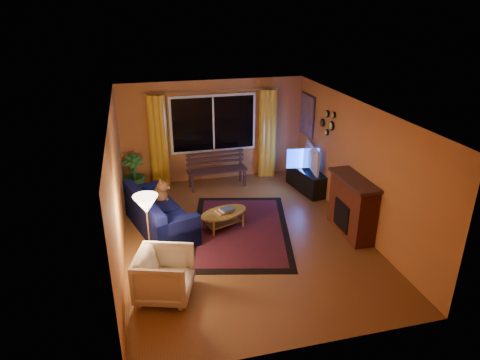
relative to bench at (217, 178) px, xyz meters
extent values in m
cube|color=brown|center=(0.03, -2.44, -0.22)|extent=(4.50, 6.00, 0.02)
cube|color=white|center=(0.03, -2.44, 2.30)|extent=(4.50, 6.00, 0.02)
cube|color=#C4733A|center=(0.03, 0.57, 1.04)|extent=(4.50, 0.02, 2.50)
cube|color=#C4733A|center=(-2.23, -2.44, 1.04)|extent=(0.02, 6.00, 2.50)
cube|color=#C4733A|center=(2.29, -2.44, 1.04)|extent=(0.02, 6.00, 2.50)
cube|color=black|center=(0.03, 0.50, 1.24)|extent=(2.00, 0.02, 1.30)
cylinder|color=#BF8C3F|center=(0.03, 0.46, 2.04)|extent=(3.20, 0.03, 0.03)
cylinder|color=gold|center=(-1.32, 0.44, 0.91)|extent=(0.36, 0.36, 2.24)
cylinder|color=gold|center=(1.38, 0.44, 0.91)|extent=(0.36, 0.36, 2.24)
cube|color=#2F1C1D|center=(0.00, 0.00, 0.00)|extent=(1.45, 0.50, 0.43)
imported|color=#235B1E|center=(-1.97, 0.15, 0.26)|extent=(0.63, 0.63, 0.94)
cube|color=#090C3E|center=(-1.50, -1.81, 0.18)|extent=(1.37, 2.12, 0.79)
imported|color=beige|center=(-1.60, -3.92, 0.20)|extent=(0.97, 1.00, 0.83)
cylinder|color=#BF8C3F|center=(-1.77, -3.21, 0.48)|extent=(0.29, 0.29, 1.39)
cube|color=#600E04|center=(0.02, -2.24, -0.21)|extent=(2.53, 3.33, 0.02)
cylinder|color=olive|center=(-0.28, -2.06, -0.03)|extent=(1.27, 1.27, 0.36)
cube|color=black|center=(2.03, -0.72, 0.05)|extent=(0.61, 1.31, 0.52)
imported|color=black|center=(2.03, -0.72, 0.61)|extent=(0.28, 1.04, 0.59)
cube|color=maroon|center=(2.08, -2.84, 0.34)|extent=(0.40, 1.20, 1.10)
cube|color=#C66428|center=(2.25, 0.01, 1.44)|extent=(0.04, 0.76, 0.96)
camera|label=1|loc=(-1.81, -9.45, 4.03)|focal=32.00mm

